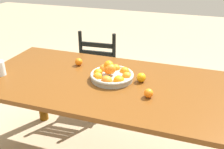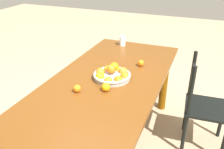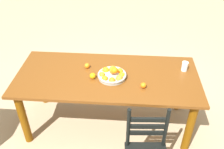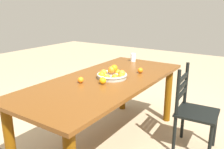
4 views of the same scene
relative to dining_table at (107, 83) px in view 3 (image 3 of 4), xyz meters
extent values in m
plane|color=tan|center=(0.00, 0.00, -0.66)|extent=(12.00, 12.00, 0.00)
cube|color=brown|center=(0.00, 0.00, 0.10)|extent=(2.08, 0.92, 0.03)
cylinder|color=#693B06|center=(-0.94, -0.36, -0.29)|extent=(0.09, 0.09, 0.74)
cylinder|color=#693B06|center=(0.94, -0.36, -0.29)|extent=(0.09, 0.09, 0.74)
cylinder|color=#693B06|center=(-0.94, 0.36, -0.29)|extent=(0.09, 0.09, 0.74)
cylinder|color=#693B06|center=(0.94, 0.36, -0.29)|extent=(0.09, 0.09, 0.74)
cylinder|color=black|center=(-0.26, 0.69, 0.03)|extent=(0.04, 0.04, 0.47)
cylinder|color=black|center=(-0.61, 0.67, 0.03)|extent=(0.04, 0.04, 0.47)
cube|color=black|center=(-0.43, 0.68, -0.04)|extent=(0.32, 0.04, 0.04)
cube|color=black|center=(-0.43, 0.68, 0.05)|extent=(0.32, 0.04, 0.04)
cube|color=black|center=(-0.43, 0.68, 0.14)|extent=(0.32, 0.04, 0.04)
cylinder|color=#A2A59B|center=(-0.06, 0.04, 0.14)|extent=(0.31, 0.31, 0.04)
torus|color=#A2A59B|center=(-0.06, 0.04, 0.16)|extent=(0.32, 0.32, 0.02)
sphere|color=orange|center=(0.05, 0.05, 0.15)|extent=(0.07, 0.07, 0.07)
sphere|color=orange|center=(0.01, 0.12, 0.16)|extent=(0.07, 0.07, 0.07)
sphere|color=orange|center=(-0.07, 0.15, 0.16)|extent=(0.08, 0.08, 0.08)
sphere|color=orange|center=(-0.14, 0.11, 0.16)|extent=(0.08, 0.08, 0.08)
sphere|color=orange|center=(-0.17, 0.04, 0.15)|extent=(0.07, 0.07, 0.07)
sphere|color=orange|center=(-0.14, -0.03, 0.16)|extent=(0.08, 0.08, 0.08)
sphere|color=orange|center=(-0.06, -0.07, 0.16)|extent=(0.08, 0.08, 0.08)
sphere|color=orange|center=(0.02, -0.04, 0.16)|extent=(0.08, 0.08, 0.08)
sphere|color=orange|center=(-0.09, 0.05, 0.22)|extent=(0.08, 0.08, 0.08)
sphere|color=orange|center=(-0.08, 0.02, 0.20)|extent=(0.07, 0.07, 0.07)
sphere|color=orange|center=(-0.07, 0.03, 0.21)|extent=(0.08, 0.08, 0.08)
sphere|color=orange|center=(0.25, -0.13, 0.15)|extent=(0.06, 0.06, 0.06)
sphere|color=orange|center=(0.16, 0.07, 0.15)|extent=(0.07, 0.07, 0.07)
sphere|color=orange|center=(-0.40, 0.20, 0.15)|extent=(0.06, 0.06, 0.06)
cylinder|color=silver|center=(-0.89, -0.16, 0.18)|extent=(0.07, 0.07, 0.11)
camera|label=1|loc=(0.49, -1.58, 0.99)|focal=41.30mm
camera|label=2|loc=(1.68, 0.74, 1.09)|focal=39.23mm
camera|label=3|loc=(-0.23, 2.29, 1.79)|focal=39.97mm
camera|label=4|loc=(1.94, 1.37, 0.85)|focal=37.94mm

